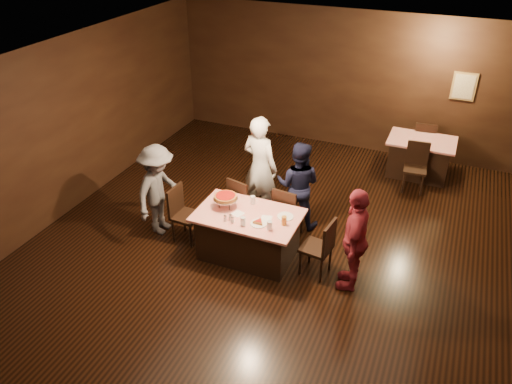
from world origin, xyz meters
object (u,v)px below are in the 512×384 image
(chair_back_near, at_px, (415,168))
(diner_navy_hoodie, at_px, (298,185))
(glass_front_left, at_px, (243,221))
(chair_far_right, at_px, (289,211))
(pizza_stand, at_px, (226,197))
(main_table, at_px, (248,235))
(chair_end_right, at_px, (316,247))
(diner_white_jacket, at_px, (260,167))
(diner_red_shirt, at_px, (355,239))
(chair_far_left, at_px, (244,201))
(glass_back, at_px, (253,200))
(glass_amber, at_px, (284,221))
(chair_back_far, at_px, (424,142))
(chair_end_left, at_px, (186,215))
(glass_front_right, at_px, (270,226))
(plate_empty, at_px, (285,216))
(diner_grey_knit, at_px, (158,190))
(back_table, at_px, (419,157))

(chair_back_near, relative_size, diner_navy_hoodie, 0.61)
(glass_front_left, bearing_deg, chair_far_right, 71.57)
(chair_far_right, distance_m, pizza_stand, 1.16)
(main_table, bearing_deg, chair_end_right, 0.00)
(diner_navy_hoodie, height_order, glass_front_left, diner_navy_hoodie)
(chair_far_right, bearing_deg, diner_white_jacket, -26.40)
(diner_navy_hoodie, relative_size, diner_red_shirt, 0.96)
(chair_far_left, xyz_separation_m, glass_back, (0.35, -0.45, 0.37))
(glass_amber, bearing_deg, chair_back_far, 71.17)
(chair_back_near, height_order, pizza_stand, pizza_stand)
(chair_end_left, bearing_deg, glass_front_right, -96.28)
(chair_end_right, xyz_separation_m, plate_empty, (-0.55, 0.15, 0.30))
(chair_back_near, distance_m, plate_empty, 3.36)
(glass_back, bearing_deg, chair_back_far, 62.15)
(chair_end_left, height_order, diner_grey_knit, diner_grey_knit)
(chair_end_right, height_order, diner_navy_hoodie, diner_navy_hoodie)
(chair_far_left, height_order, glass_front_left, chair_far_left)
(chair_far_right, distance_m, chair_end_left, 1.68)
(chair_far_left, xyz_separation_m, pizza_stand, (0.00, -0.70, 0.48))
(diner_white_jacket, xyz_separation_m, plate_empty, (0.85, -1.06, -0.15))
(chair_back_near, height_order, diner_white_jacket, diner_white_jacket)
(diner_grey_knit, xyz_separation_m, glass_amber, (2.23, -0.11, 0.05))
(chair_back_far, bearing_deg, pizza_stand, 55.48)
(diner_grey_knit, bearing_deg, chair_back_near, -48.72)
(diner_red_shirt, distance_m, plate_empty, 1.13)
(chair_end_right, relative_size, glass_front_right, 6.79)
(chair_back_far, bearing_deg, chair_far_right, 60.34)
(pizza_stand, xyz_separation_m, glass_amber, (1.00, -0.10, -0.11))
(glass_back, bearing_deg, glass_front_left, -80.54)
(chair_far_right, distance_m, diner_grey_knit, 2.17)
(back_table, bearing_deg, diner_grey_knit, -135.03)
(diner_navy_hoodie, distance_m, glass_front_right, 1.39)
(main_table, xyz_separation_m, glass_back, (-0.05, 0.30, 0.46))
(chair_back_far, xyz_separation_m, glass_front_right, (-1.67, -4.66, 0.37))
(chair_end_left, height_order, glass_back, chair_end_left)
(glass_amber, bearing_deg, pizza_stand, 174.29)
(back_table, bearing_deg, chair_end_left, -130.23)
(diner_navy_hoodie, xyz_separation_m, diner_red_shirt, (1.24, -1.19, 0.03))
(chair_end_left, height_order, plate_empty, chair_end_left)
(main_table, distance_m, chair_far_left, 0.85)
(chair_end_right, xyz_separation_m, pizza_stand, (-1.50, 0.05, 0.48))
(chair_far_right, distance_m, chair_back_far, 4.04)
(chair_end_right, relative_size, glass_front_left, 6.79)
(diner_grey_knit, bearing_deg, chair_far_left, -58.52)
(pizza_stand, bearing_deg, diner_navy_hoodie, 52.97)
(chair_back_far, bearing_deg, main_table, 59.84)
(diner_white_jacket, distance_m, glass_front_right, 1.65)
(chair_end_left, distance_m, pizza_stand, 0.85)
(chair_far_left, xyz_separation_m, diner_white_jacket, (0.10, 0.46, 0.45))
(back_table, bearing_deg, plate_empty, -113.23)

